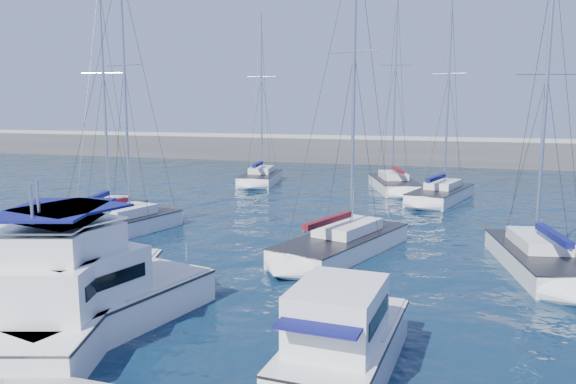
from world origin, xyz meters
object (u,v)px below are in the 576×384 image
(motor_yacht_stbd_inner, at_px, (95,296))
(sailboat_back_a, at_px, (261,177))
(sailboat_mid_a, at_px, (106,216))
(sailboat_mid_d, at_px, (343,243))
(sailboat_mid_e, at_px, (540,259))
(motor_yacht_port_inner, at_px, (72,295))
(sailboat_back_c, at_px, (441,194))
(sailboat_mid_b, at_px, (122,224))
(sailboat_back_b, at_px, (394,184))
(motor_yacht_stbd_outer, at_px, (342,344))

(motor_yacht_stbd_inner, relative_size, sailboat_back_a, 0.52)
(sailboat_mid_a, distance_m, sailboat_mid_d, 15.85)
(sailboat_mid_d, bearing_deg, sailboat_mid_e, 17.13)
(motor_yacht_stbd_inner, bearing_deg, sailboat_mid_a, 137.17)
(motor_yacht_port_inner, bearing_deg, sailboat_back_c, 52.80)
(sailboat_back_a, bearing_deg, sailboat_mid_e, -55.21)
(sailboat_mid_d, bearing_deg, motor_yacht_stbd_inner, -98.51)
(sailboat_mid_a, distance_m, sailboat_mid_e, 25.00)
(sailboat_mid_b, relative_size, sailboat_mid_d, 0.96)
(sailboat_mid_d, distance_m, sailboat_back_c, 18.25)
(sailboat_mid_a, relative_size, sailboat_back_b, 0.86)
(sailboat_mid_e, relative_size, sailboat_back_b, 0.80)
(sailboat_mid_a, bearing_deg, sailboat_back_b, 38.96)
(sailboat_mid_d, height_order, sailboat_back_b, sailboat_back_b)
(motor_yacht_stbd_inner, relative_size, sailboat_mid_d, 0.52)
(motor_yacht_port_inner, relative_size, sailboat_mid_b, 0.71)
(sailboat_back_a, relative_size, sailboat_back_b, 0.93)
(motor_yacht_stbd_outer, distance_m, sailboat_back_c, 30.67)
(motor_yacht_stbd_inner, bearing_deg, sailboat_back_b, 93.34)
(sailboat_back_c, bearing_deg, sailboat_back_a, 177.79)
(motor_yacht_port_inner, distance_m, sailboat_back_b, 35.17)
(motor_yacht_stbd_outer, height_order, sailboat_mid_e, sailboat_mid_e)
(motor_yacht_stbd_outer, xyz_separation_m, sailboat_mid_a, (-18.30, 15.23, -0.41))
(sailboat_mid_b, bearing_deg, motor_yacht_stbd_inner, -46.23)
(sailboat_back_a, bearing_deg, sailboat_mid_d, -69.65)
(sailboat_back_a, relative_size, sailboat_back_c, 1.03)
(sailboat_back_c, bearing_deg, motor_yacht_stbd_outer, -77.87)
(motor_yacht_port_inner, xyz_separation_m, sailboat_mid_b, (-6.53, 12.71, -0.59))
(motor_yacht_stbd_inner, height_order, sailboat_back_c, sailboat_back_c)
(sailboat_mid_e, bearing_deg, sailboat_back_b, 101.42)
(sailboat_mid_b, distance_m, sailboat_back_a, 22.41)
(motor_yacht_stbd_inner, height_order, sailboat_mid_d, sailboat_mid_d)
(sailboat_mid_d, bearing_deg, motor_yacht_port_inner, -101.22)
(sailboat_mid_b, bearing_deg, motor_yacht_stbd_outer, -26.62)
(sailboat_mid_d, relative_size, sailboat_back_c, 1.02)
(sailboat_mid_b, height_order, sailboat_mid_e, sailboat_mid_b)
(sailboat_mid_a, xyz_separation_m, sailboat_mid_e, (24.87, -2.53, -0.02))
(motor_yacht_stbd_outer, distance_m, sailboat_back_b, 35.36)
(sailboat_back_c, bearing_deg, sailboat_mid_b, -120.51)
(motor_yacht_stbd_outer, distance_m, sailboat_mid_b, 20.86)
(motor_yacht_stbd_inner, distance_m, sailboat_back_b, 34.89)
(motor_yacht_stbd_outer, xyz_separation_m, sailboat_mid_e, (6.57, 12.70, -0.43))
(motor_yacht_stbd_outer, bearing_deg, sailboat_mid_d, 104.85)
(sailboat_mid_d, distance_m, sailboat_back_a, 26.33)
(sailboat_mid_b, relative_size, sailboat_back_b, 0.89)
(sailboat_mid_e, bearing_deg, sailboat_back_a, 122.69)
(motor_yacht_port_inner, distance_m, sailboat_mid_a, 17.01)
(motor_yacht_port_inner, height_order, motor_yacht_stbd_inner, same)
(motor_yacht_stbd_outer, height_order, sailboat_mid_b, sailboat_mid_b)
(motor_yacht_stbd_outer, bearing_deg, motor_yacht_stbd_inner, 177.47)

